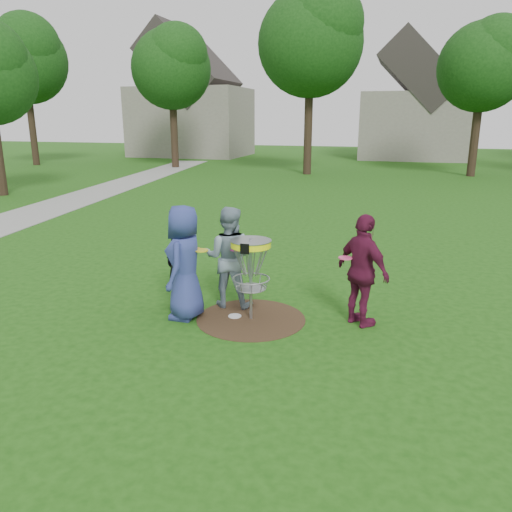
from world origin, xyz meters
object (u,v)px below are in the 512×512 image
(player_maroon, at_px, (363,271))
(disc_golf_basket, at_px, (251,260))
(player_blue, at_px, (185,263))
(player_black, at_px, (180,259))
(player_grey, at_px, (229,257))

(player_maroon, distance_m, disc_golf_basket, 1.77)
(player_blue, relative_size, player_maroon, 1.05)
(player_black, xyz_separation_m, player_grey, (0.76, 0.34, -0.00))
(player_blue, distance_m, player_grey, 0.87)
(player_grey, bearing_deg, player_black, 18.84)
(disc_golf_basket, bearing_deg, player_blue, -169.19)
(player_blue, bearing_deg, disc_golf_basket, 98.38)
(player_black, distance_m, player_maroon, 3.05)
(player_blue, relative_size, player_grey, 1.07)
(player_maroon, relative_size, disc_golf_basket, 1.30)
(player_grey, xyz_separation_m, disc_golf_basket, (0.55, -0.51, 0.14))
(player_black, bearing_deg, disc_golf_basket, 21.19)
(player_grey, distance_m, disc_golf_basket, 0.76)
(player_grey, distance_m, player_maroon, 2.31)
(player_black, distance_m, disc_golf_basket, 1.32)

